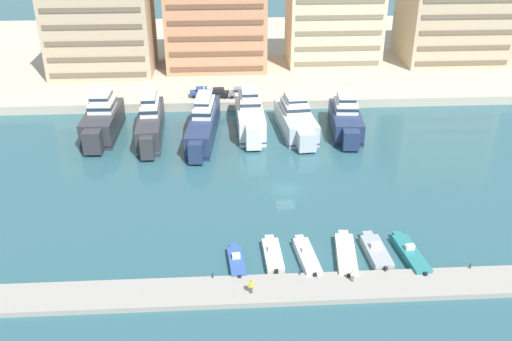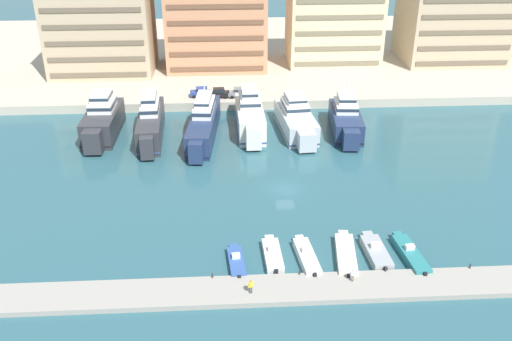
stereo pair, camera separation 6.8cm
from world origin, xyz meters
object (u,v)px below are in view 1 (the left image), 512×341
Objects in this scene: yacht_charcoal_left at (150,122)px; motorboat_cream_center_left at (346,255)px; motorboat_teal_center_right at (410,254)px; motorboat_white_mid_left at (307,257)px; pedestrian_mid_deck at (251,285)px; car_black_left at (218,93)px; car_grey_mid_left at (239,92)px; yacht_ivory_center_left at (250,116)px; motorboat_white_left at (273,255)px; yacht_navy_center_right at (346,119)px; yacht_silver_center at (296,119)px; motorboat_blue_far_left at (236,262)px; yacht_navy_mid_left at (203,122)px; yacht_charcoal_far_left at (102,121)px; car_blue_far_left at (201,92)px; motorboat_grey_center at (376,252)px; pedestrian_near_edge at (353,274)px.

yacht_charcoal_left is 43.89m from motorboat_cream_center_left.
motorboat_white_mid_left is at bearing 178.98° from motorboat_teal_center_right.
pedestrian_mid_deck is at bearing -162.56° from motorboat_teal_center_right.
car_black_left is 1.00× the size of car_grey_mid_left.
motorboat_white_left is (0.75, -36.79, -2.20)m from yacht_ivory_center_left.
yacht_navy_center_right is 9.73× the size of pedestrian_mid_deck.
yacht_ivory_center_left is 38.40m from motorboat_cream_center_left.
car_grey_mid_left is (-2.21, 48.98, 2.14)m from motorboat_white_left.
yacht_silver_center reaches higher than motorboat_blue_far_left.
yacht_silver_center is 4.20× the size of car_grey_mid_left.
yacht_silver_center is 8.38m from yacht_navy_center_right.
motorboat_blue_far_left reaches higher than motorboat_cream_center_left.
yacht_navy_mid_left is 1.26× the size of yacht_silver_center.
yacht_charcoal_left is 41.59m from motorboat_white_mid_left.
yacht_navy_mid_left is 3.39× the size of motorboat_blue_far_left.
yacht_charcoal_far_left reaches higher than car_blue_far_left.
pedestrian_mid_deck is at bearing -156.18° from motorboat_grey_center.
yacht_silver_center is 2.48× the size of motorboat_white_left.
motorboat_blue_far_left is at bearing -87.73° from car_black_left.
motorboat_blue_far_left is (-3.40, -37.78, -2.27)m from yacht_ivory_center_left.
yacht_charcoal_left is 4.54× the size of car_blue_far_left.
motorboat_white_left is at bearing -113.58° from yacht_navy_center_right.
yacht_ivory_center_left is 12.27m from car_grey_mid_left.
car_grey_mid_left is (-6.01, 49.66, 2.07)m from motorboat_white_mid_left.
yacht_charcoal_far_left is 55.36m from motorboat_teal_center_right.
motorboat_white_mid_left is 1.04× the size of motorboat_grey_center.
motorboat_blue_far_left is 13.01m from pedestrian_near_edge.
pedestrian_mid_deck is at bearing -137.66° from motorboat_white_mid_left.
yacht_charcoal_far_left is 3.92× the size of car_black_left.
motorboat_grey_center is 52.37m from car_black_left.
yacht_charcoal_left is at bearing -137.39° from car_grey_mid_left.
motorboat_white_left is 0.96× the size of motorboat_grey_center.
yacht_navy_mid_left reaches higher than motorboat_teal_center_right.
motorboat_white_mid_left is 50.06m from car_grey_mid_left.
motorboat_cream_center_left is at bearing 86.50° from pedestrian_near_edge.
yacht_navy_center_right is 25.51m from car_black_left.
yacht_navy_mid_left is (16.80, -1.35, -0.20)m from yacht_charcoal_far_left.
motorboat_teal_center_right is at bearing -89.52° from yacht_navy_center_right.
pedestrian_near_edge is at bearing -48.19° from motorboat_white_mid_left.
motorboat_grey_center is (16.01, 0.77, 0.14)m from motorboat_blue_far_left.
car_black_left is 2.72× the size of pedestrian_near_edge.
yacht_charcoal_far_left is 3.94× the size of car_grey_mid_left.
yacht_silver_center is (15.57, 0.90, -0.19)m from yacht_navy_mid_left.
car_black_left is at bearing -12.98° from car_blue_far_left.
motorboat_grey_center is at bearing -82.33° from yacht_silver_center.
car_black_left reaches higher than motorboat_grey_center.
yacht_charcoal_left is at bearing 120.52° from motorboat_white_mid_left.
yacht_silver_center is 21.45m from car_blue_far_left.
motorboat_grey_center is 1.76× the size of car_blue_far_left.
yacht_navy_mid_left is at bearing -114.27° from car_grey_mid_left.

